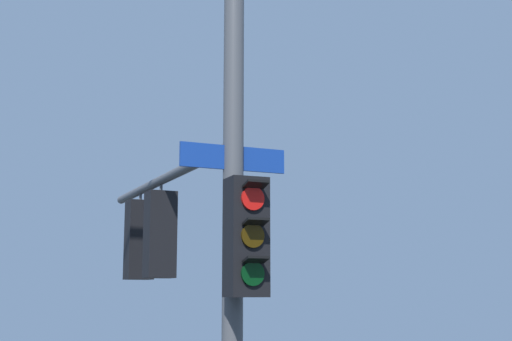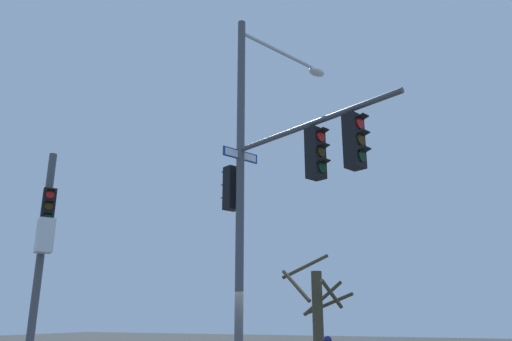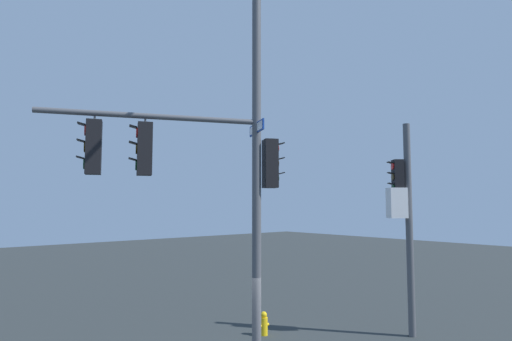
# 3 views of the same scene
# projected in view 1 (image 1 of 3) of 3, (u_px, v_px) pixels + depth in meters

# --- Properties ---
(main_signal_pole_assembly) EXTENTS (4.82, 5.10, 9.63)m
(main_signal_pole_assembly) POSITION_uv_depth(u_px,v_px,m) (184.00, 208.00, 7.77)
(main_signal_pole_assembly) COLOR #4C4F54
(main_signal_pole_assembly) RESTS_ON ground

